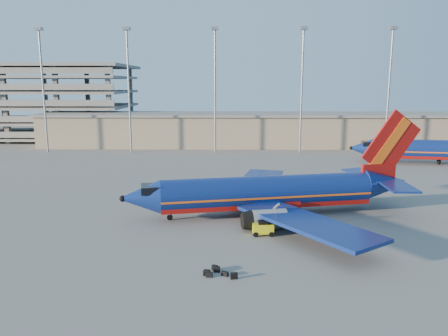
# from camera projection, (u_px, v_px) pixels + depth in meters

# --- Properties ---
(ground) EXTENTS (220.00, 220.00, 0.00)m
(ground) POSITION_uv_depth(u_px,v_px,m) (241.00, 207.00, 58.42)
(ground) COLOR slate
(ground) RESTS_ON ground
(terminal_building) EXTENTS (122.00, 16.00, 8.50)m
(terminal_building) POSITION_uv_depth(u_px,v_px,m) (274.00, 129.00, 114.35)
(terminal_building) COLOR gray
(terminal_building) RESTS_ON ground
(parking_garage) EXTENTS (62.00, 32.00, 21.40)m
(parking_garage) POSITION_uv_depth(u_px,v_px,m) (27.00, 98.00, 129.74)
(parking_garage) COLOR slate
(parking_garage) RESTS_ON ground
(light_mast_row) EXTENTS (101.60, 1.60, 28.65)m
(light_mast_row) POSITION_uv_depth(u_px,v_px,m) (259.00, 77.00, 100.10)
(light_mast_row) COLOR gray
(light_mast_row) RESTS_ON ground
(aircraft_main) EXTENTS (37.95, 36.14, 12.98)m
(aircraft_main) POSITION_uv_depth(u_px,v_px,m) (273.00, 193.00, 54.49)
(aircraft_main) COLOR navy
(aircraft_main) RESTS_ON ground
(aircraft_second) EXTENTS (38.04, 14.72, 12.92)m
(aircraft_second) POSITION_uv_depth(u_px,v_px,m) (445.00, 150.00, 87.99)
(aircraft_second) COLOR navy
(aircraft_second) RESTS_ON ground
(baggage_tug) EXTENTS (2.33, 1.48, 1.63)m
(baggage_tug) POSITION_uv_depth(u_px,v_px,m) (263.00, 228.00, 47.37)
(baggage_tug) COLOR #D3D212
(baggage_tug) RESTS_ON ground
(luggage_pile) EXTENTS (3.03, 2.14, 0.53)m
(luggage_pile) POSITION_uv_depth(u_px,v_px,m) (216.00, 272.00, 37.65)
(luggage_pile) COLOR black
(luggage_pile) RESTS_ON ground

